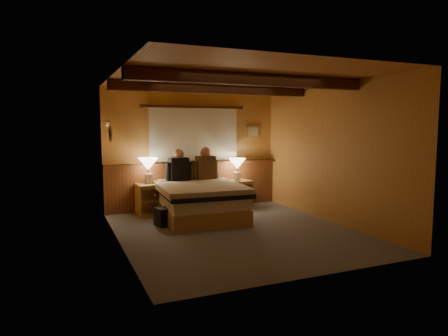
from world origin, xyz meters
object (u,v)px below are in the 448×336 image
nightstand_left (152,199)px  person_left (179,168)px  bed (199,201)px  duffel_bag (171,215)px  nightstand_right (237,194)px  person_right (205,166)px  lamp_left (148,165)px  lamp_right (237,165)px

nightstand_left → person_left: 0.79m
bed → duffel_bag: bed is taller
nightstand_right → duffel_bag: size_ratio=1.04×
person_left → duffel_bag: bearing=-119.0°
nightstand_right → bed: bearing=-155.4°
nightstand_right → person_right: size_ratio=0.86×
bed → lamp_left: (-0.76, 0.72, 0.60)m
bed → person_left: (-0.20, 0.60, 0.55)m
lamp_right → duffel_bag: bearing=-151.6°
bed → person_right: size_ratio=2.94×
lamp_left → person_right: size_ratio=0.75×
person_right → bed: bearing=-117.6°
lamp_left → duffel_bag: 1.24m
nightstand_left → person_right: (1.07, -0.05, 0.59)m
nightstand_left → person_right: person_right is taller
nightstand_left → nightstand_right: size_ratio=1.04×
nightstand_left → duffel_bag: nightstand_left is taller
duffel_bag → nightstand_left: bearing=88.3°
bed → nightstand_left: bed is taller
duffel_bag → person_right: bearing=32.5°
nightstand_left → duffel_bag: (0.13, -0.90, -0.14)m
nightstand_right → duffel_bag: bearing=-159.3°
nightstand_left → lamp_left: bearing=126.4°
nightstand_left → lamp_right: 1.87m
nightstand_right → person_right: person_right is taller
lamp_right → nightstand_left: bearing=179.7°
person_left → person_right: bearing=-1.2°
nightstand_right → person_right: bearing=176.8°
lamp_left → lamp_right: size_ratio=1.06×
nightstand_left → lamp_right: bearing=-1.8°
lamp_left → person_right: 1.12m
nightstand_left → lamp_left: 0.64m
lamp_right → lamp_left: bearing=178.2°
bed → nightstand_left: (-0.72, 0.67, -0.03)m
person_right → duffel_bag: bearing=-136.3°
bed → lamp_right: bearing=35.4°
nightstand_right → person_right: 0.94m
person_left → duffel_bag: size_ratio=1.16×
bed → nightstand_left: bearing=140.5°
bed → duffel_bag: bearing=-155.5°
person_left → person_right: (0.55, 0.02, 0.01)m
bed → nightstand_right: bearing=36.1°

